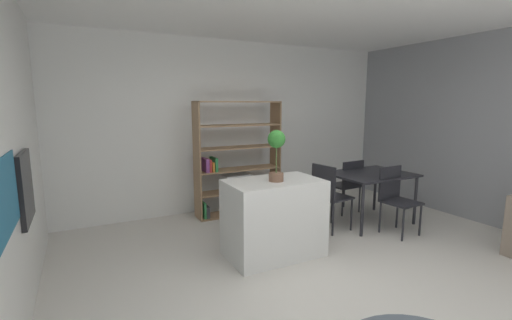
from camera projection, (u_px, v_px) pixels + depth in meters
ground_plane at (323, 281)px, 3.51m from camera, size 8.96×8.96×0.00m
back_partition at (219, 127)px, 5.76m from camera, size 6.52×0.06×2.79m
built_in_oven at (26, 187)px, 2.97m from camera, size 0.06×0.61×0.61m
kitchen_island at (274, 218)px, 4.06m from camera, size 1.10×0.68×0.90m
potted_plant_on_island at (276, 149)px, 3.89m from camera, size 0.20×0.20×0.58m
open_bookshelf at (235, 167)px, 5.56m from camera, size 1.40×0.34×1.81m
dining_table at (371, 178)px, 5.17m from camera, size 1.16×0.90×0.75m
dining_chair_island_side at (328, 192)px, 4.82m from camera, size 0.48×0.48×0.95m
dining_chair_near at (395, 194)px, 4.77m from camera, size 0.45×0.45×0.91m
dining_chair_far at (348, 182)px, 5.62m from camera, size 0.48×0.44×0.87m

